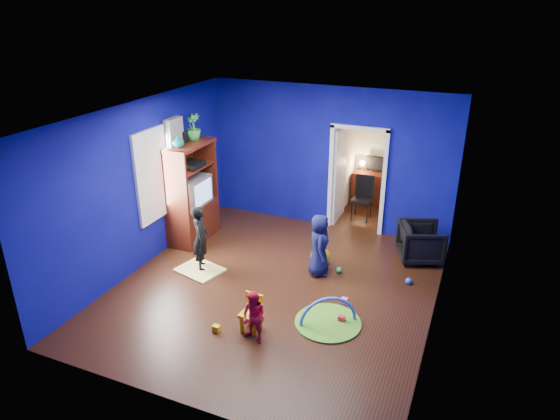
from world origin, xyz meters
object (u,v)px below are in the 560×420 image
at_px(child_navy, 319,245).
at_px(folding_chair, 362,199).
at_px(crt_tv, 193,191).
at_px(child_black, 201,238).
at_px(tv_armoire, 191,193).
at_px(vase, 178,141).
at_px(armchair, 421,243).
at_px(kid_chair, 251,315).
at_px(play_mat, 328,323).
at_px(toddler_red, 254,317).
at_px(study_desk, 372,188).
at_px(hopper_ball, 320,257).

relative_size(child_navy, folding_chair, 1.21).
relative_size(child_navy, crt_tv, 1.58).
relative_size(child_black, crt_tv, 1.70).
distance_m(crt_tv, folding_chair, 3.60).
bearing_deg(tv_armoire, vase, -90.00).
distance_m(armchair, vase, 4.75).
xyz_separation_m(kid_chair, folding_chair, (0.47, 4.45, 0.21)).
bearing_deg(armchair, play_mat, 138.50).
xyz_separation_m(child_navy, crt_tv, (-2.68, 0.34, 0.47)).
bearing_deg(child_black, tv_armoire, 7.78).
bearing_deg(toddler_red, study_desk, 100.41).
xyz_separation_m(vase, folding_chair, (2.82, 2.51, -1.61)).
bearing_deg(study_desk, toddler_red, -93.31).
relative_size(child_navy, vase, 4.94).
xyz_separation_m(vase, tv_armoire, (0.00, 0.30, -1.09)).
distance_m(tv_armoire, hopper_ball, 2.79).
distance_m(child_black, kid_chair, 2.06).
distance_m(armchair, hopper_ball, 1.86).
relative_size(child_black, folding_chair, 1.29).
bearing_deg(folding_chair, study_desk, 90.00).
bearing_deg(toddler_red, armchair, 75.49).
bearing_deg(folding_chair, child_navy, -92.22).
bearing_deg(armchair, hopper_ball, 99.86).
relative_size(hopper_ball, folding_chair, 0.39).
relative_size(armchair, crt_tv, 1.09).
height_order(child_navy, crt_tv, crt_tv).
xyz_separation_m(child_navy, hopper_ball, (-0.05, 0.25, -0.37)).
distance_m(hopper_ball, study_desk, 3.27).
relative_size(child_black, play_mat, 1.21).
xyz_separation_m(tv_armoire, kid_chair, (2.35, -2.24, -0.73)).
bearing_deg(crt_tv, folding_chair, 38.52).
height_order(child_navy, kid_chair, child_navy).
height_order(child_black, hopper_ball, child_black).
xyz_separation_m(armchair, child_navy, (-1.55, -1.20, 0.21)).
relative_size(toddler_red, tv_armoire, 0.40).
height_order(armchair, tv_armoire, tv_armoire).
xyz_separation_m(toddler_red, play_mat, (0.83, 0.78, -0.38)).
height_order(crt_tv, folding_chair, crt_tv).
height_order(vase, play_mat, vase).
bearing_deg(armchair, toddler_red, 130.87).
bearing_deg(child_black, study_desk, -57.07).
bearing_deg(crt_tv, vase, -97.59).
distance_m(kid_chair, study_desk, 5.43).
distance_m(child_black, play_mat, 2.71).
distance_m(child_navy, crt_tv, 2.74).
relative_size(play_mat, folding_chair, 1.07).
bearing_deg(play_mat, hopper_ball, 112.56).
xyz_separation_m(vase, kid_chair, (2.35, -1.94, -1.82)).
distance_m(armchair, child_navy, 1.97).
xyz_separation_m(armchair, child_black, (-3.50, -1.83, 0.25)).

